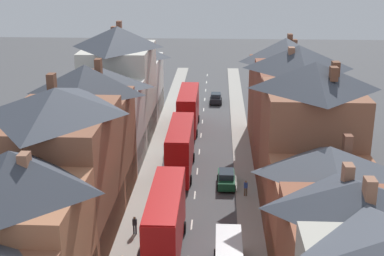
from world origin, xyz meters
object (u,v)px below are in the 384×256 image
double_decker_bus_far_approaching (180,148)px  car_mid_black (173,145)px  car_parked_left_b (216,98)px  pedestrian_far_right (246,187)px  delivery_van (229,254)px  pedestrian_far_left (135,224)px  double_decker_bus_lead (188,109)px  double_decker_bus_mid_street (165,221)px  car_near_silver (226,178)px

double_decker_bus_far_approaching → car_mid_black: size_ratio=2.56×
car_parked_left_b → pedestrian_far_right: 34.13m
double_decker_bus_far_approaching → delivery_van: (4.91, -18.37, -1.48)m
pedestrian_far_right → pedestrian_far_left: bearing=-140.6°
double_decker_bus_far_approaching → car_mid_black: (-1.29, 6.38, -2.00)m
car_mid_black → delivery_van: delivery_van is taller
double_decker_bus_lead → car_mid_black: (-1.29, -8.51, -2.00)m
double_decker_bus_mid_street → delivery_van: bearing=-22.4°
double_decker_bus_mid_street → pedestrian_far_right: double_decker_bus_mid_street is taller
car_mid_black → car_parked_left_b: (4.90, 21.82, 0.01)m
double_decker_bus_lead → pedestrian_far_left: (-2.87, -28.59, -1.78)m
car_mid_black → pedestrian_far_right: 14.59m
car_near_silver → car_parked_left_b: 31.52m
double_decker_bus_far_approaching → car_mid_black: bearing=101.4°
double_decker_bus_lead → double_decker_bus_mid_street: (0.00, -31.23, 0.00)m
double_decker_bus_far_approaching → pedestrian_far_left: double_decker_bus_far_approaching is taller
car_parked_left_b → pedestrian_far_left: bearing=-98.8°
double_decker_bus_far_approaching → car_parked_left_b: 28.50m
delivery_van → pedestrian_far_right: size_ratio=3.23×
double_decker_bus_far_approaching → pedestrian_far_right: (6.76, -5.78, -1.78)m
delivery_van → car_parked_left_b: bearing=91.6°
double_decker_bus_mid_street → pedestrian_far_right: (6.76, 10.56, -1.78)m
double_decker_bus_far_approaching → pedestrian_far_right: bearing=-40.5°
double_decker_bus_lead → car_parked_left_b: bearing=74.8°
double_decker_bus_mid_street → car_parked_left_b: bearing=85.4°
double_decker_bus_far_approaching → car_near_silver: bearing=-33.8°
car_near_silver → pedestrian_far_right: size_ratio=2.59×
car_parked_left_b → pedestrian_far_left: (-6.48, -41.91, 0.20)m
car_mid_black → pedestrian_far_left: size_ratio=2.62×
delivery_van → double_decker_bus_far_approaching: bearing=105.0°
double_decker_bus_lead → car_parked_left_b: size_ratio=2.73×
double_decker_bus_mid_street → double_decker_bus_lead: bearing=90.0°
double_decker_bus_lead → pedestrian_far_left: double_decker_bus_lead is taller
double_decker_bus_far_approaching → pedestrian_far_left: bearing=-101.8°
car_mid_black → car_parked_left_b: bearing=77.3°
car_mid_black → delivery_van: bearing=-75.9°
car_near_silver → delivery_van: delivery_van is taller
double_decker_bus_mid_street → delivery_van: double_decker_bus_mid_street is taller
car_parked_left_b → delivery_van: bearing=-88.4°
car_near_silver → delivery_van: 15.09m
delivery_van → pedestrian_far_left: (-7.78, 4.67, -0.30)m
car_parked_left_b → delivery_van: (1.30, -46.57, 0.51)m
double_decker_bus_mid_street → double_decker_bus_far_approaching: bearing=90.0°
double_decker_bus_lead → double_decker_bus_far_approaching: (0.00, -14.89, 0.00)m
double_decker_bus_far_approaching → pedestrian_far_left: (-2.87, -13.70, -1.78)m
car_near_silver → pedestrian_far_left: (-7.78, -10.42, 0.18)m
delivery_van → pedestrian_far_right: delivery_van is taller
double_decker_bus_lead → double_decker_bus_far_approaching: same height
car_near_silver → car_mid_black: (-6.20, 9.67, -0.04)m
car_parked_left_b → delivery_van: 46.60m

